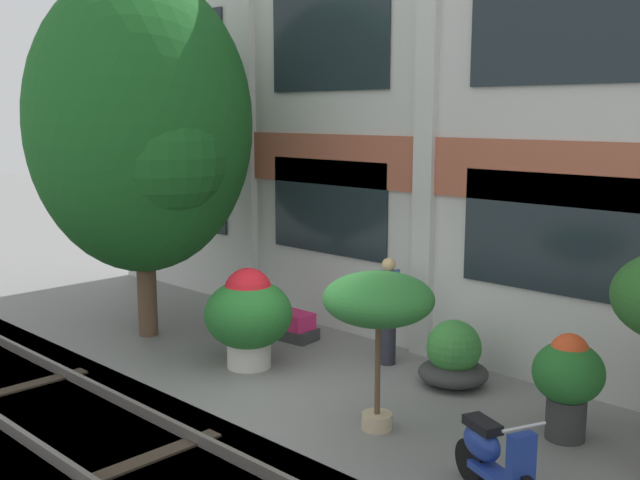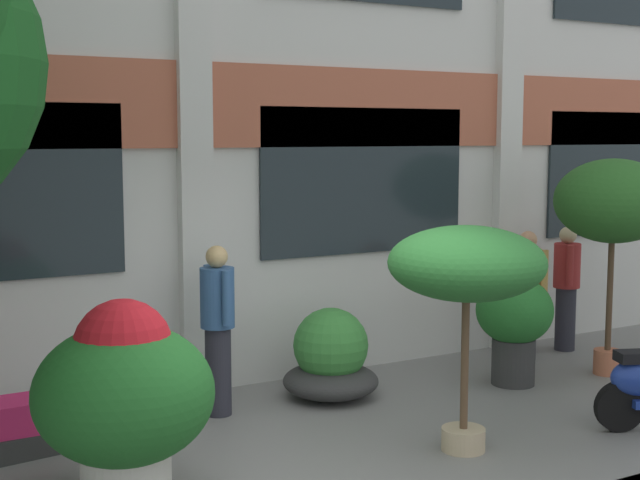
{
  "view_description": "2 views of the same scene",
  "coord_description": "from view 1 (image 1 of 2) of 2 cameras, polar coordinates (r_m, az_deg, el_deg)",
  "views": [
    {
      "loc": [
        7.06,
        -6.75,
        3.93
      ],
      "look_at": [
        -1.48,
        2.04,
        1.84
      ],
      "focal_mm": 42.0,
      "sensor_mm": 36.0,
      "label": 1
    },
    {
      "loc": [
        -3.54,
        -5.86,
        2.79
      ],
      "look_at": [
        0.69,
        1.46,
        1.79
      ],
      "focal_mm": 50.0,
      "sensor_mm": 36.0,
      "label": 2
    }
  ],
  "objects": [
    {
      "name": "broadleaf_tree",
      "position": [
        13.29,
        -13.51,
        8.17
      ],
      "size": [
        4.02,
        3.83,
        6.31
      ],
      "color": "brown",
      "rests_on": "ground"
    },
    {
      "name": "ground_plane",
      "position": [
        10.53,
        -2.01,
        -12.24
      ],
      "size": [
        80.0,
        80.0,
        0.0
      ],
      "primitive_type": "plane",
      "color": "slate"
    },
    {
      "name": "potted_plant_fluted_column",
      "position": [
        9.63,
        18.38,
        -9.87
      ],
      "size": [
        0.86,
        0.86,
        1.33
      ],
      "color": "#333333",
      "rests_on": "ground"
    },
    {
      "name": "scooter_second_parked",
      "position": [
        8.17,
        13.05,
        -15.88
      ],
      "size": [
        1.31,
        0.72,
        0.98
      ],
      "rotation": [
        0.0,
        0.0,
        5.89
      ],
      "color": "black",
      "rests_on": "ground"
    },
    {
      "name": "resident_watching_tracks",
      "position": [
        11.8,
        5.21,
        -5.13
      ],
      "size": [
        0.34,
        0.53,
        1.71
      ],
      "rotation": [
        0.0,
        0.0,
        -3.13
      ],
      "color": "#282833",
      "rests_on": "ground"
    },
    {
      "name": "potted_plant_wide_bowl",
      "position": [
        11.19,
        10.14,
        -8.85
      ],
      "size": [
        1.02,
        1.02,
        0.97
      ],
      "color": "#333333",
      "rests_on": "ground"
    },
    {
      "name": "apartment_facade",
      "position": [
        12.19,
        8.94,
        10.44
      ],
      "size": [
        17.57,
        0.64,
        8.26
      ],
      "color": "silver",
      "rests_on": "ground"
    },
    {
      "name": "potted_plant_glazed_jar",
      "position": [
        11.69,
        -5.47,
        -5.58
      ],
      "size": [
        1.37,
        1.37,
        1.57
      ],
      "color": "beige",
      "rests_on": "ground"
    },
    {
      "name": "potted_plant_square_trough",
      "position": [
        13.23,
        -2.28,
        -6.53
      ],
      "size": [
        1.0,
        0.6,
        0.49
      ],
      "color": "#333333",
      "rests_on": "ground"
    },
    {
      "name": "rail_tracks",
      "position": [
        9.21,
        -13.52,
        -16.77
      ],
      "size": [
        25.21,
        2.8,
        0.43
      ],
      "color": "#4C473F",
      "rests_on": "ground"
    },
    {
      "name": "potted_plant_tall_urn",
      "position": [
        9.2,
        4.48,
        -4.76
      ],
      "size": [
        1.38,
        1.38,
        2.01
      ],
      "color": "tan",
      "rests_on": "ground"
    }
  ]
}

